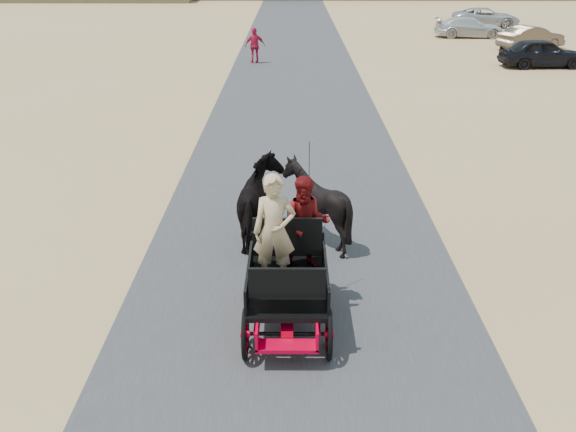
{
  "coord_description": "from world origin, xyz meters",
  "views": [
    {
      "loc": [
        -0.12,
        -8.92,
        5.72
      ],
      "look_at": [
        -0.18,
        1.53,
        1.2
      ],
      "focal_mm": 40.0,
      "sensor_mm": 36.0,
      "label": 1
    }
  ],
  "objects_px": {
    "horse_right": "(316,204)",
    "pedestrian": "(255,46)",
    "carriage": "(287,304)",
    "car_b": "(531,38)",
    "car_a": "(542,53)",
    "car_d": "(486,17)",
    "horse_left": "(261,204)",
    "car_c": "(469,27)"
  },
  "relations": [
    {
      "from": "pedestrian",
      "to": "car_c",
      "type": "bearing_deg",
      "value": -159.06
    },
    {
      "from": "car_d",
      "to": "horse_left",
      "type": "bearing_deg",
      "value": 165.98
    },
    {
      "from": "pedestrian",
      "to": "horse_right",
      "type": "bearing_deg",
      "value": 81.93
    },
    {
      "from": "car_c",
      "to": "carriage",
      "type": "bearing_deg",
      "value": 163.53
    },
    {
      "from": "horse_right",
      "to": "car_b",
      "type": "height_order",
      "value": "horse_right"
    },
    {
      "from": "horse_left",
      "to": "horse_right",
      "type": "relative_size",
      "value": 1.18
    },
    {
      "from": "carriage",
      "to": "car_b",
      "type": "xyz_separation_m",
      "value": [
        13.54,
        28.26,
        0.28
      ]
    },
    {
      "from": "horse_right",
      "to": "pedestrian",
      "type": "height_order",
      "value": "pedestrian"
    },
    {
      "from": "carriage",
      "to": "car_c",
      "type": "xyz_separation_m",
      "value": [
        11.25,
        32.97,
        0.26
      ]
    },
    {
      "from": "carriage",
      "to": "pedestrian",
      "type": "xyz_separation_m",
      "value": [
        -1.77,
        23.72,
        0.5
      ]
    },
    {
      "from": "horse_right",
      "to": "car_d",
      "type": "distance_m",
      "value": 37.64
    },
    {
      "from": "car_b",
      "to": "car_d",
      "type": "bearing_deg",
      "value": -25.87
    },
    {
      "from": "horse_right",
      "to": "car_c",
      "type": "distance_m",
      "value": 31.83
    },
    {
      "from": "car_b",
      "to": "car_a",
      "type": "bearing_deg",
      "value": 141.52
    },
    {
      "from": "car_c",
      "to": "car_d",
      "type": "height_order",
      "value": "car_d"
    },
    {
      "from": "car_a",
      "to": "car_d",
      "type": "relative_size",
      "value": 0.86
    },
    {
      "from": "pedestrian",
      "to": "car_c",
      "type": "distance_m",
      "value": 15.97
    },
    {
      "from": "car_b",
      "to": "horse_left",
      "type": "bearing_deg",
      "value": 126.33
    },
    {
      "from": "carriage",
      "to": "horse_right",
      "type": "distance_m",
      "value": 3.09
    },
    {
      "from": "carriage",
      "to": "pedestrian",
      "type": "relative_size",
      "value": 1.39
    },
    {
      "from": "car_a",
      "to": "horse_left",
      "type": "bearing_deg",
      "value": 145.13
    },
    {
      "from": "pedestrian",
      "to": "car_a",
      "type": "xyz_separation_m",
      "value": [
        13.92,
        -1.04,
        -0.18
      ]
    },
    {
      "from": "horse_left",
      "to": "car_a",
      "type": "height_order",
      "value": "horse_left"
    },
    {
      "from": "carriage",
      "to": "car_b",
      "type": "distance_m",
      "value": 31.34
    },
    {
      "from": "carriage",
      "to": "car_b",
      "type": "bearing_deg",
      "value": 64.41
    },
    {
      "from": "carriage",
      "to": "horse_left",
      "type": "bearing_deg",
      "value": 100.39
    },
    {
      "from": "pedestrian",
      "to": "horse_left",
      "type": "bearing_deg",
      "value": 78.91
    },
    {
      "from": "carriage",
      "to": "horse_right",
      "type": "relative_size",
      "value": 1.41
    },
    {
      "from": "horse_right",
      "to": "carriage",
      "type": "bearing_deg",
      "value": 79.61
    },
    {
      "from": "horse_left",
      "to": "car_b",
      "type": "relative_size",
      "value": 0.52
    },
    {
      "from": "carriage",
      "to": "horse_right",
      "type": "bearing_deg",
      "value": 79.61
    },
    {
      "from": "horse_right",
      "to": "car_a",
      "type": "height_order",
      "value": "horse_right"
    },
    {
      "from": "horse_left",
      "to": "horse_right",
      "type": "distance_m",
      "value": 1.1
    },
    {
      "from": "horse_left",
      "to": "car_a",
      "type": "xyz_separation_m",
      "value": [
        12.7,
        19.68,
        -0.17
      ]
    },
    {
      "from": "car_b",
      "to": "car_d",
      "type": "distance_m",
      "value": 9.98
    },
    {
      "from": "carriage",
      "to": "car_a",
      "type": "bearing_deg",
      "value": 61.83
    },
    {
      "from": "carriage",
      "to": "car_d",
      "type": "distance_m",
      "value": 40.65
    },
    {
      "from": "horse_right",
      "to": "car_b",
      "type": "relative_size",
      "value": 0.44
    },
    {
      "from": "horse_left",
      "to": "car_d",
      "type": "xyz_separation_m",
      "value": [
        14.32,
        35.24,
        -0.2
      ]
    },
    {
      "from": "horse_right",
      "to": "pedestrian",
      "type": "distance_m",
      "value": 20.85
    },
    {
      "from": "carriage",
      "to": "car_c",
      "type": "height_order",
      "value": "car_c"
    },
    {
      "from": "horse_right",
      "to": "horse_left",
      "type": "bearing_deg",
      "value": 0.0
    }
  ]
}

